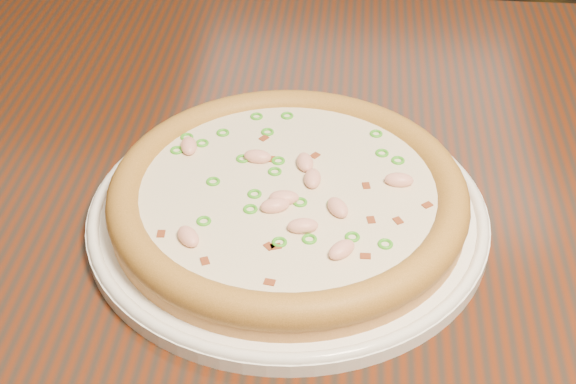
{
  "coord_description": "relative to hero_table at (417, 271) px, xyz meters",
  "views": [
    {
      "loc": [
        -0.05,
        -1.43,
        1.19
      ],
      "look_at": [
        -0.09,
        -0.92,
        0.78
      ],
      "focal_mm": 50.0,
      "sensor_mm": 36.0,
      "label": 1
    }
  ],
  "objects": [
    {
      "name": "plate",
      "position": [
        -0.12,
        -0.05,
        0.11
      ],
      "size": [
        0.33,
        0.33,
        0.02
      ],
      "color": "white",
      "rests_on": "hero_table"
    },
    {
      "name": "pizza",
      "position": [
        -0.12,
        -0.05,
        0.13
      ],
      "size": [
        0.3,
        0.3,
        0.03
      ],
      "color": "tan",
      "rests_on": "plate"
    },
    {
      "name": "hero_table",
      "position": [
        0.0,
        0.0,
        0.0
      ],
      "size": [
        1.2,
        0.8,
        0.75
      ],
      "color": "black",
      "rests_on": "ground"
    },
    {
      "name": "ground",
      "position": [
        -0.03,
        0.87,
        -0.65
      ],
      "size": [
        9.0,
        9.0,
        0.0
      ],
      "primitive_type": "plane",
      "color": "black"
    }
  ]
}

